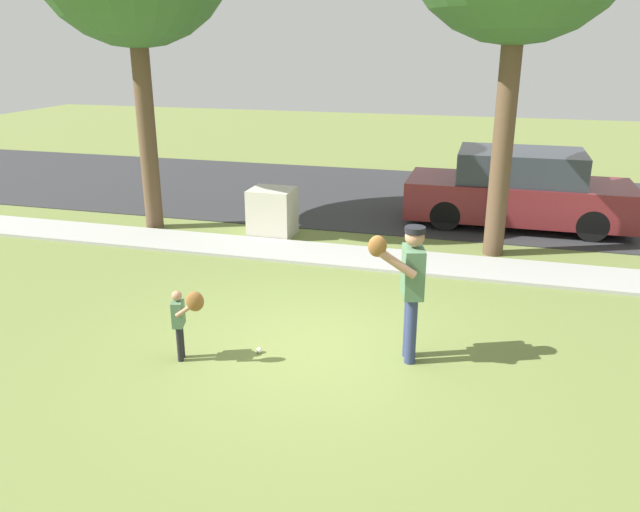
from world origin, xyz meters
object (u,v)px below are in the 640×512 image
at_px(utility_cabinet, 272,212).
at_px(person_child, 184,314).
at_px(person_adult, 409,279).
at_px(parked_suv_maroon, 518,190).
at_px(baseball, 259,350).

bearing_deg(utility_cabinet, person_child, -81.96).
height_order(person_adult, utility_cabinet, person_adult).
xyz_separation_m(person_child, parked_suv_maroon, (4.13, 7.55, 0.14)).
height_order(person_adult, person_child, person_adult).
bearing_deg(utility_cabinet, parked_suv_maroon, 23.30).
height_order(person_child, baseball, person_child).
xyz_separation_m(person_adult, parked_suv_maroon, (1.44, 6.78, -0.31)).
height_order(baseball, parked_suv_maroon, parked_suv_maroon).
height_order(person_child, utility_cabinet, person_child).
relative_size(person_adult, utility_cabinet, 1.80).
bearing_deg(utility_cabinet, baseball, -72.44).
height_order(baseball, utility_cabinet, utility_cabinet).
bearing_deg(parked_suv_maroon, utility_cabinet, -156.70).
bearing_deg(person_child, person_adult, 0.54).
bearing_deg(person_adult, utility_cabinet, -68.99).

